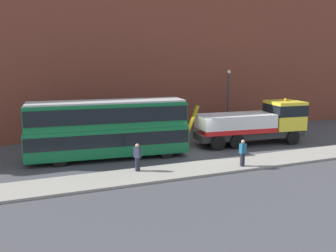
# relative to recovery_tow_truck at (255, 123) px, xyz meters

# --- Properties ---
(ground_plane) EXTENTS (120.00, 120.00, 0.00)m
(ground_plane) POSITION_rel_recovery_tow_truck_xyz_m (-5.78, -0.49, -1.76)
(ground_plane) COLOR #424247
(near_kerb) EXTENTS (60.00, 2.80, 0.15)m
(near_kerb) POSITION_rel_recovery_tow_truck_xyz_m (-5.78, -4.69, -1.68)
(near_kerb) COLOR gray
(near_kerb) RESTS_ON ground_plane
(building_facade) EXTENTS (60.00, 1.50, 16.00)m
(building_facade) POSITION_rel_recovery_tow_truck_xyz_m (-5.78, 7.40, 6.31)
(building_facade) COLOR brown
(building_facade) RESTS_ON ground_plane
(recovery_tow_truck) EXTENTS (10.23, 3.43, 3.67)m
(recovery_tow_truck) POSITION_rel_recovery_tow_truck_xyz_m (0.00, 0.00, 0.00)
(recovery_tow_truck) COLOR #2D2D2D
(recovery_tow_truck) RESTS_ON ground_plane
(double_decker_bus) EXTENTS (11.19, 3.52, 4.06)m
(double_decker_bus) POSITION_rel_recovery_tow_truck_xyz_m (-12.08, 0.04, 0.47)
(double_decker_bus) COLOR #146B38
(double_decker_bus) RESTS_ON ground_plane
(pedestrian_onlooker) EXTENTS (0.45, 0.48, 1.71)m
(pedestrian_onlooker) POSITION_rel_recovery_tow_truck_xyz_m (-11.19, -3.93, -0.77)
(pedestrian_onlooker) COLOR #232333
(pedestrian_onlooker) RESTS_ON near_kerb
(pedestrian_bystander) EXTENTS (0.44, 0.35, 1.71)m
(pedestrian_bystander) POSITION_rel_recovery_tow_truck_xyz_m (-4.70, -5.42, -0.77)
(pedestrian_bystander) COLOR #232333
(pedestrian_bystander) RESTS_ON near_kerb
(street_lamp) EXTENTS (0.36, 0.36, 5.83)m
(street_lamp) POSITION_rel_recovery_tow_truck_xyz_m (0.55, 5.21, 1.71)
(street_lamp) COLOR #38383D
(street_lamp) RESTS_ON ground_plane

